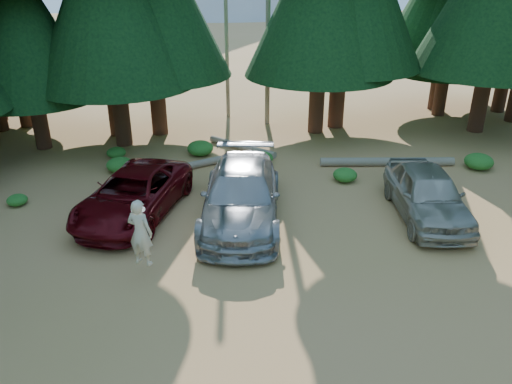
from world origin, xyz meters
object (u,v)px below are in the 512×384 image
at_px(red_pickup, 134,194).
at_px(log_right, 387,162).
at_px(log_left, 206,162).
at_px(frisbee_player, 140,232).
at_px(silver_minivan_right, 427,194).
at_px(silver_minivan_center, 241,195).
at_px(log_mid, 242,147).

bearing_deg(red_pickup, log_right, 37.55).
height_order(log_left, log_right, log_right).
height_order(red_pickup, log_right, red_pickup).
height_order(frisbee_player, log_left, frisbee_player).
height_order(frisbee_player, log_right, frisbee_player).
bearing_deg(silver_minivan_right, log_right, 91.67).
height_order(red_pickup, silver_minivan_center, silver_minivan_center).
bearing_deg(silver_minivan_right, red_pickup, 178.92).
distance_m(log_mid, log_right, 6.44).
bearing_deg(log_left, log_right, -31.16).
relative_size(red_pickup, log_right, 0.97).
relative_size(silver_minivan_center, log_right, 1.09).
height_order(silver_minivan_center, silver_minivan_right, silver_minivan_center).
height_order(red_pickup, log_mid, red_pickup).
distance_m(silver_minivan_center, log_right, 7.71).
xyz_separation_m(silver_minivan_right, log_right, (0.23, 4.58, -0.66)).
height_order(silver_minivan_center, log_right, silver_minivan_center).
xyz_separation_m(frisbee_player, log_left, (1.65, 7.91, -1.16)).
bearing_deg(log_right, frisbee_player, -137.37).
xyz_separation_m(log_left, log_mid, (1.60, 1.83, -0.00)).
xyz_separation_m(silver_minivan_center, log_right, (6.36, 4.31, -0.71)).
relative_size(log_left, log_right, 0.77).
bearing_deg(log_right, silver_minivan_center, -141.60).
distance_m(silver_minivan_center, frisbee_player, 4.12).
relative_size(red_pickup, frisbee_player, 2.86).
relative_size(silver_minivan_right, log_left, 1.14).
distance_m(red_pickup, log_left, 4.92).
bearing_deg(log_mid, log_left, -88.04).
distance_m(silver_minivan_right, log_left, 9.01).
relative_size(red_pickup, silver_minivan_right, 1.10).
bearing_deg(log_left, red_pickup, -145.31).
xyz_separation_m(silver_minivan_right, frisbee_player, (-8.96, -2.69, 0.47)).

